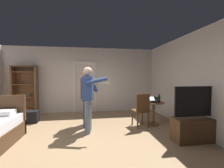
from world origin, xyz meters
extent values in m
plane|color=#997A56|center=(0.00, 0.00, 0.00)|extent=(6.69, 6.69, 0.00)
cube|color=silver|center=(0.00, 2.84, 1.35)|extent=(6.32, 0.12, 2.69)
cube|color=silver|center=(3.10, 0.00, 1.35)|extent=(0.12, 5.80, 2.69)
cube|color=white|center=(-0.35, 2.76, 1.02)|extent=(0.08, 0.08, 2.05)
cube|color=white|center=(0.50, 2.76, 1.02)|extent=(0.08, 0.08, 2.05)
cube|color=white|center=(0.08, 2.76, 2.09)|extent=(0.93, 0.08, 0.08)
cube|color=white|center=(-1.77, 0.30, 0.63)|extent=(0.50, 0.34, 0.12)
cube|color=brown|center=(-2.59, 2.58, 0.95)|extent=(0.06, 0.32, 1.90)
cube|color=brown|center=(-1.76, 2.58, 0.95)|extent=(0.06, 0.32, 1.90)
cube|color=brown|center=(-2.18, 2.58, 1.88)|extent=(0.89, 0.32, 0.04)
cube|color=brown|center=(-2.18, 2.73, 0.95)|extent=(0.89, 0.02, 1.90)
cube|color=brown|center=(-2.18, 2.58, 0.24)|extent=(0.83, 0.32, 0.03)
cube|color=brown|center=(-2.18, 2.58, 0.71)|extent=(0.83, 0.32, 0.03)
cylinder|color=gray|center=(-2.05, 2.58, 0.78)|extent=(0.06, 0.06, 0.10)
cube|color=brown|center=(-2.18, 2.58, 1.19)|extent=(0.83, 0.32, 0.03)
cube|color=brown|center=(-2.18, 2.58, 1.67)|extent=(0.83, 0.32, 0.03)
cube|color=#4C331E|center=(2.74, -0.50, 0.27)|extent=(1.15, 0.40, 0.54)
cube|color=black|center=(2.74, -0.52, 0.93)|extent=(1.18, 0.05, 0.68)
cube|color=#355E63|center=(2.74, -0.49, 0.93)|extent=(1.12, 0.01, 0.62)
cylinder|color=brown|center=(2.25, 0.79, 0.33)|extent=(0.08, 0.08, 0.67)
cylinder|color=brown|center=(2.25, 0.79, 0.01)|extent=(0.39, 0.39, 0.03)
cylinder|color=brown|center=(2.25, 0.79, 0.68)|extent=(0.66, 0.66, 0.03)
cube|color=black|center=(2.22, 0.79, 0.71)|extent=(0.35, 0.26, 0.02)
cube|color=black|center=(2.20, 0.67, 0.82)|extent=(0.34, 0.23, 0.10)
cube|color=navy|center=(2.21, 0.68, 0.82)|extent=(0.31, 0.20, 0.08)
cylinder|color=#1D520F|center=(2.39, 0.71, 0.81)|extent=(0.06, 0.06, 0.21)
cylinder|color=#1D520F|center=(2.39, 0.71, 0.94)|extent=(0.03, 0.03, 0.05)
cylinder|color=brown|center=(1.91, 0.87, 0.23)|extent=(0.04, 0.04, 0.45)
cylinder|color=brown|center=(1.58, 0.82, 0.23)|extent=(0.04, 0.04, 0.45)
cylinder|color=brown|center=(1.97, 0.54, 0.23)|extent=(0.04, 0.04, 0.45)
cylinder|color=brown|center=(1.63, 0.48, 0.23)|extent=(0.04, 0.04, 0.45)
cube|color=brown|center=(1.77, 0.68, 0.47)|extent=(0.48, 0.48, 0.04)
cube|color=brown|center=(1.80, 0.51, 0.74)|extent=(0.42, 0.11, 0.50)
cylinder|color=slate|center=(0.26, 0.57, 0.44)|extent=(0.15, 0.15, 0.87)
cylinder|color=slate|center=(0.22, 0.33, 0.44)|extent=(0.15, 0.15, 0.87)
cube|color=#334C8C|center=(0.24, 0.45, 1.18)|extent=(0.32, 0.48, 0.62)
sphere|color=#D8AD8C|center=(0.24, 0.45, 1.62)|extent=(0.24, 0.24, 0.24)
cylinder|color=#334C8C|center=(0.36, 0.68, 1.30)|extent=(0.35, 0.13, 0.50)
cylinder|color=#334C8C|center=(0.47, 0.17, 1.38)|extent=(0.55, 0.16, 0.21)
cube|color=white|center=(0.73, 0.11, 1.32)|extent=(0.12, 0.05, 0.04)
cylinder|color=#333338|center=(0.20, 1.13, 0.42)|extent=(0.15, 0.15, 0.84)
cylinder|color=#333338|center=(0.17, 0.87, 0.42)|extent=(0.15, 0.15, 0.84)
cube|color=brown|center=(0.18, 1.00, 1.14)|extent=(0.32, 0.51, 0.60)
sphere|color=#936B4C|center=(0.18, 1.00, 1.57)|extent=(0.23, 0.23, 0.23)
cylinder|color=brown|center=(0.31, 1.25, 1.25)|extent=(0.34, 0.13, 0.48)
cylinder|color=brown|center=(0.40, 0.70, 1.36)|extent=(0.52, 0.16, 0.16)
cube|color=white|center=(0.65, 0.65, 1.32)|extent=(0.12, 0.05, 0.04)
cube|color=black|center=(-1.61, 1.56, 0.19)|extent=(0.47, 0.32, 0.37)
camera|label=1|loc=(0.28, -3.53, 1.49)|focal=23.78mm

